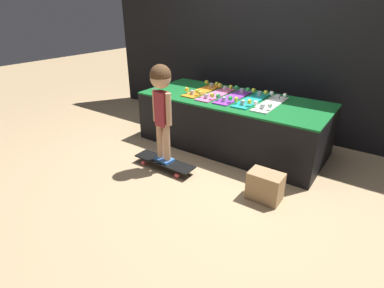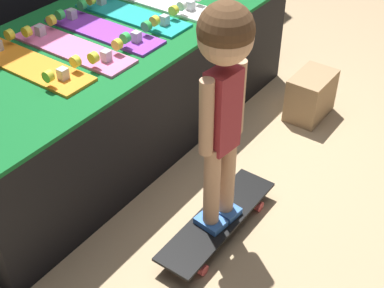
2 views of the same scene
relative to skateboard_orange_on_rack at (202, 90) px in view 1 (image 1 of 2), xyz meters
name	(u,v)px [view 1 (image 1 of 2)]	position (x,y,z in m)	size (l,w,h in m)	color
ground_plane	(208,162)	(0.46, -0.57, -0.65)	(16.00, 16.00, 0.00)	tan
back_wall	(265,42)	(0.46, 0.78, 0.55)	(5.18, 0.10, 2.39)	black
display_rack	(232,122)	(0.46, -0.02, -0.33)	(2.24, 0.97, 0.63)	black
skateboard_orange_on_rack	(202,90)	(0.00, 0.00, 0.00)	(0.19, 0.68, 0.09)	orange
skateboard_pink_on_rack	(216,94)	(0.23, -0.04, 0.00)	(0.19, 0.68, 0.09)	pink
skateboard_purple_on_rack	(233,97)	(0.46, -0.03, 0.00)	(0.19, 0.68, 0.09)	purple
skateboard_teal_on_rack	(251,100)	(0.69, -0.02, 0.00)	(0.19, 0.68, 0.09)	teal
skateboard_white_on_rack	(270,103)	(0.93, -0.02, 0.00)	(0.19, 0.68, 0.09)	white
skateboard_on_floor	(164,162)	(0.15, -0.97, -0.57)	(0.72, 0.19, 0.09)	black
child	(161,96)	(0.15, -0.97, 0.18)	(0.25, 0.21, 1.04)	#3870C6
storage_box	(265,186)	(1.27, -0.88, -0.51)	(0.31, 0.20, 0.27)	#A37F56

